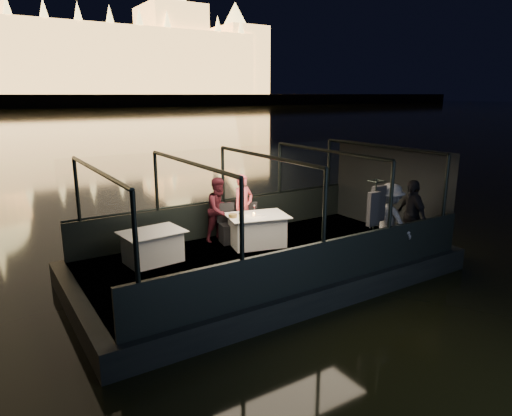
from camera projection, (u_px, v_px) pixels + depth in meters
river_water at (1, 119)px, 76.18m from camera, size 500.00×500.00×0.00m
boat_hull at (265, 276)px, 10.64m from camera, size 8.60×4.40×1.00m
boat_deck at (265, 256)px, 10.52m from camera, size 8.00×4.00×0.04m
gunwale_port at (224, 218)px, 12.05m from camera, size 8.00×0.08×0.90m
gunwale_starboard at (323, 264)px, 8.77m from camera, size 8.00×0.08×0.90m
cabin_glass_port at (223, 175)px, 11.77m from camera, size 8.00×0.02×1.40m
cabin_glass_starboard at (325, 206)px, 8.49m from camera, size 8.00×0.02×1.40m
cabin_roof_glass at (266, 156)px, 9.96m from camera, size 8.00×4.00×0.02m
end_wall_fore at (80, 236)px, 8.16m from camera, size 0.02×4.00×2.30m
end_wall_aft at (389, 188)px, 12.32m from camera, size 0.02×4.00×2.30m
canopy_ribs at (266, 207)px, 10.24m from camera, size 8.00×4.00×2.30m
dining_table_central at (257, 230)px, 11.16m from camera, size 1.66×1.36×0.77m
dining_table_aft at (153, 245)px, 10.04m from camera, size 1.42×1.09×0.71m
chair_port_left at (230, 225)px, 11.35m from camera, size 0.53×0.53×0.97m
chair_port_right at (253, 222)px, 11.66m from camera, size 0.54×0.54×0.91m
coat_stand at (374, 223)px, 9.88m from camera, size 0.60×0.51×1.88m
person_woman_coral at (243, 209)px, 11.71m from camera, size 0.66×0.50×1.65m
person_man_maroon at (220, 212)px, 11.41m from camera, size 0.90×0.76×1.63m
passenger_stripe at (389, 221)px, 10.26m from camera, size 0.74×1.17×1.71m
passenger_dark at (411, 216)px, 10.68m from camera, size 0.68×1.09×1.71m
wine_bottle at (240, 215)px, 10.54m from camera, size 0.08×0.08×0.28m
bread_basket at (233, 216)px, 10.86m from camera, size 0.21×0.21×0.08m
amber_candle at (254, 214)px, 11.00m from camera, size 0.06×0.06×0.07m
plate_near at (261, 215)px, 11.09m from camera, size 0.28×0.28×0.01m
plate_far at (232, 217)px, 10.90m from camera, size 0.31×0.31×0.01m
wine_glass_white at (239, 216)px, 10.59m from camera, size 0.07×0.07×0.18m
wine_glass_red at (254, 209)px, 11.23m from camera, size 0.09×0.09×0.20m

